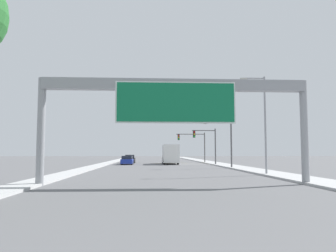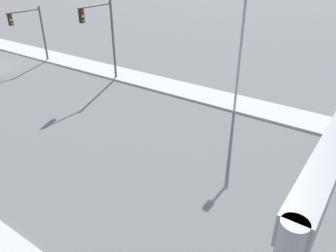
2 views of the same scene
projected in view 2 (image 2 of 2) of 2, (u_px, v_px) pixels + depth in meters
The scene contains 3 objects.
traffic_light_near_intersection at pixel (104, 31), 27.56m from camera, with size 3.63×0.32×6.90m.
traffic_light_mid_block at pixel (32, 27), 32.87m from camera, with size 3.69×0.32×5.62m.
street_lamp_right at pixel (240, 41), 21.94m from camera, with size 2.28×0.28×8.74m.
Camera 2 is at (-12.51, 17.45, 10.34)m, focal length 35.00 mm.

